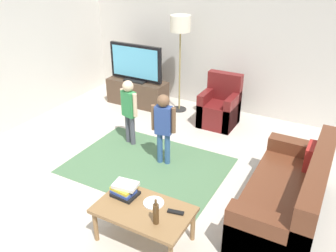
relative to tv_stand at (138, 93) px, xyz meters
name	(u,v)px	position (x,y,z in m)	size (l,w,h in m)	color
ground	(146,188)	(1.62, -2.30, -0.24)	(7.80, 7.80, 0.00)	beige
wall_back	(232,39)	(1.62, 0.70, 1.11)	(6.00, 0.12, 2.70)	silver
area_rug	(147,165)	(1.35, -1.83, -0.24)	(2.20, 1.60, 0.01)	#4C724C
tv_stand	(138,93)	(0.00, 0.00, 0.00)	(1.20, 0.44, 0.50)	#4C3828
tv	(136,63)	(0.00, -0.02, 0.60)	(1.10, 0.28, 0.71)	black
couch	(292,198)	(3.37, -1.99, 0.05)	(0.80, 1.80, 0.86)	brown
armchair	(220,108)	(1.75, -0.04, 0.05)	(0.60, 0.60, 0.90)	maroon
floor_lamp	(180,29)	(0.85, 0.15, 1.30)	(0.36, 0.36, 1.78)	#262626
child_near_tv	(129,107)	(0.76, -1.38, 0.39)	(0.34, 0.18, 1.06)	#4C4C59
child_center	(163,123)	(1.51, -1.64, 0.40)	(0.35, 0.17, 1.07)	#33598C
coffee_table	(144,212)	(2.08, -3.07, 0.13)	(1.00, 0.60, 0.42)	olive
book_stack	(125,189)	(1.78, -2.97, 0.24)	(0.29, 0.25, 0.14)	black
bottle	(156,214)	(2.30, -3.19, 0.29)	(0.06, 0.06, 0.28)	#4C3319
tv_remote	(176,212)	(2.40, -2.97, 0.19)	(0.17, 0.05, 0.02)	black
plate	(154,203)	(2.13, -2.95, 0.18)	(0.22, 0.22, 0.02)	white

